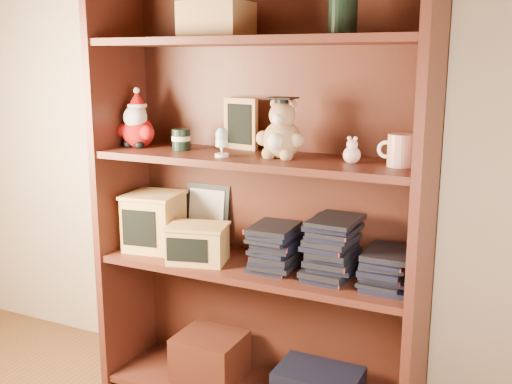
% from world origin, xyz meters
% --- Properties ---
extents(bookcase, '(1.20, 0.35, 1.60)m').
position_xyz_m(bookcase, '(0.19, 1.36, 0.78)').
color(bookcase, '#4D2016').
rests_on(bookcase, ground).
extents(shelf_lower, '(1.14, 0.33, 0.02)m').
position_xyz_m(shelf_lower, '(0.19, 1.30, 0.54)').
color(shelf_lower, '#4D2016').
rests_on(shelf_lower, ground).
extents(shelf_upper, '(1.14, 0.33, 0.02)m').
position_xyz_m(shelf_upper, '(0.19, 1.30, 0.94)').
color(shelf_upper, '#4D2016').
rests_on(shelf_upper, ground).
extents(santa_plush, '(0.17, 0.12, 0.23)m').
position_xyz_m(santa_plush, '(-0.31, 1.30, 1.03)').
color(santa_plush, '#A50F0F').
rests_on(santa_plush, shelf_upper).
extents(teachers_tin, '(0.07, 0.07, 0.08)m').
position_xyz_m(teachers_tin, '(-0.11, 1.30, 0.99)').
color(teachers_tin, black).
rests_on(teachers_tin, shelf_upper).
extents(chalkboard_plaque, '(0.15, 0.09, 0.19)m').
position_xyz_m(chalkboard_plaque, '(0.07, 1.42, 1.04)').
color(chalkboard_plaque, '#9E7547').
rests_on(chalkboard_plaque, shelf_upper).
extents(egg_cup, '(0.05, 0.05, 0.10)m').
position_xyz_m(egg_cup, '(0.10, 1.23, 1.00)').
color(egg_cup, white).
rests_on(egg_cup, shelf_upper).
extents(grad_teddy_bear, '(0.17, 0.15, 0.21)m').
position_xyz_m(grad_teddy_bear, '(0.29, 1.30, 1.03)').
color(grad_teddy_bear, '#A88158').
rests_on(grad_teddy_bear, shelf_upper).
extents(pink_figurine, '(0.06, 0.06, 0.09)m').
position_xyz_m(pink_figurine, '(0.54, 1.30, 0.98)').
color(pink_figurine, beige).
rests_on(pink_figurine, shelf_upper).
extents(teacher_mug, '(0.11, 0.08, 0.10)m').
position_xyz_m(teacher_mug, '(0.69, 1.30, 1.00)').
color(teacher_mug, silver).
rests_on(teacher_mug, shelf_upper).
extents(certificate_frame, '(0.20, 0.05, 0.24)m').
position_xyz_m(certificate_frame, '(-0.09, 1.44, 0.67)').
color(certificate_frame, black).
rests_on(certificate_frame, shelf_lower).
extents(treats_box, '(0.23, 0.23, 0.22)m').
position_xyz_m(treats_box, '(-0.25, 1.30, 0.66)').
color(treats_box, tan).
rests_on(treats_box, shelf_lower).
extents(pencils_box, '(0.25, 0.20, 0.14)m').
position_xyz_m(pencils_box, '(-0.01, 1.24, 0.62)').
color(pencils_box, tan).
rests_on(pencils_box, shelf_lower).
extents(book_stack_left, '(0.14, 0.20, 0.16)m').
position_xyz_m(book_stack_left, '(0.28, 1.30, 0.63)').
color(book_stack_left, black).
rests_on(book_stack_left, shelf_lower).
extents(book_stack_mid, '(0.14, 0.20, 0.19)m').
position_xyz_m(book_stack_mid, '(0.48, 1.30, 0.65)').
color(book_stack_mid, black).
rests_on(book_stack_mid, shelf_lower).
extents(book_stack_right, '(0.14, 0.20, 0.13)m').
position_xyz_m(book_stack_right, '(0.67, 1.30, 0.61)').
color(book_stack_right, black).
rests_on(book_stack_right, shelf_lower).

